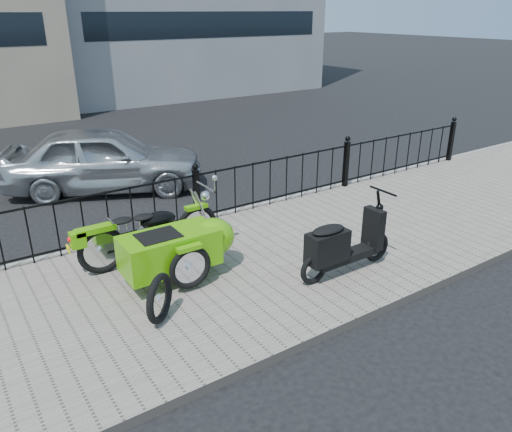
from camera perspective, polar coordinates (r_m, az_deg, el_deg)
ground at (r=7.86m, az=-2.17°, el=-4.64°), size 120.00×120.00×0.00m
sidewalk at (r=7.46m, az=-0.14°, el=-5.70°), size 30.00×3.80×0.12m
curb at (r=8.98m, az=-7.05°, el=-0.78°), size 30.00×0.10×0.12m
iron_fence at (r=8.66m, az=-6.79°, el=2.12°), size 14.11×0.11×1.08m
motorcycle_sidecar at (r=7.01m, az=-8.98°, el=-3.04°), size 2.28×1.48×0.98m
scooter at (r=7.03m, az=9.77°, el=-3.38°), size 1.66×0.48×1.12m
spare_tire at (r=6.09m, az=-10.95°, el=-9.23°), size 0.52×0.48×0.61m
sedan_car at (r=10.98m, az=-16.94°, el=6.24°), size 4.32×3.15×1.37m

